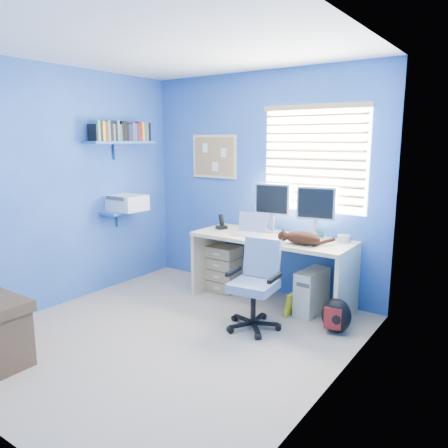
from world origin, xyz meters
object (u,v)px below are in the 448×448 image
Objects in this scene: laptop at (249,225)px; office_chair at (255,295)px; desk at (271,270)px; cat at (303,238)px; tower_pc at (312,291)px.

laptop is 0.40× the size of office_chair.
cat reaches higher than desk.
laptop is at bearing -169.87° from tower_pc.
laptop is at bearing -162.69° from desk.
office_chair is at bearing -64.53° from laptop.
cat is (0.42, -0.14, 0.44)m from desk.
cat is (0.66, -0.07, -0.04)m from laptop.
cat is 0.44× the size of office_chair.
laptop reaches higher than office_chair.
laptop is 0.88m from office_chair.
office_chair is (-0.24, -0.49, -0.49)m from cat.
tower_pc is at bearing 45.03° from cat.
laptop is at bearing 126.95° from office_chair.
desk is 0.66m from office_chair.
office_chair is (-0.29, -0.63, 0.09)m from tower_pc.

